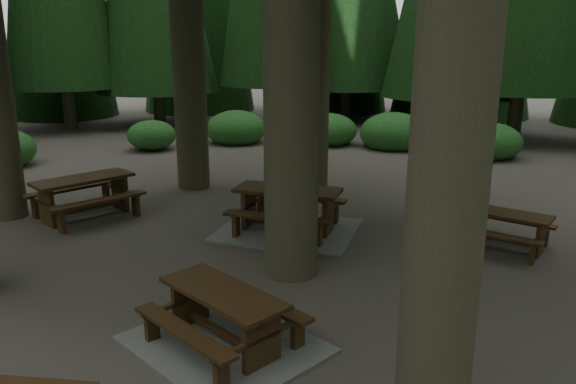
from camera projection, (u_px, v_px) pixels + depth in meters
The scene contains 6 objects.
ground at pixel (244, 266), 9.33m from camera, with size 80.00×80.00×0.00m, color #4C453E.
picnic_table_a at pixel (224, 328), 6.83m from camera, with size 2.58×2.29×0.75m.
picnic_table_b at pixel (84, 191), 11.74m from camera, with size 2.02×2.31×0.86m.
picnic_table_c at pixel (288, 216), 10.92m from camera, with size 3.04×2.73×0.87m.
picnic_table_d at pixel (505, 224), 10.05m from camera, with size 1.61×1.33×0.67m.
shrub_ring at pixel (304, 238), 9.47m from camera, with size 23.86×24.64×1.49m.
Camera 1 is at (5.27, -6.93, 3.66)m, focal length 35.00 mm.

